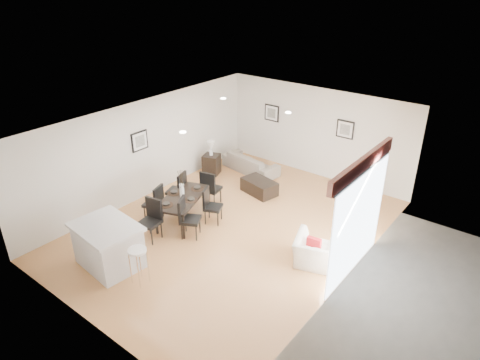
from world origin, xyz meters
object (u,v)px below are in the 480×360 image
Objects in this scene: dining_chair_foot at (210,187)px; kitchen_island at (108,245)px; dining_chair_enear at (187,216)px; dining_chair_head at (152,217)px; dining_chair_efar at (210,204)px; dining_chair_wnear at (156,201)px; coffee_table at (259,187)px; side_table at (212,164)px; dining_table at (182,199)px; sofa at (251,163)px; armchair at (319,252)px; bar_stool at (138,254)px; dining_chair_wfar at (179,188)px.

dining_chair_foot is 3.25m from kitchen_island.
dining_chair_enear is 0.80m from dining_chair_head.
kitchen_island reaches higher than dining_chair_efar.
dining_chair_wnear is 0.94× the size of dining_chair_head.
coffee_table is at bearing -126.87° from dining_chair_foot.
coffee_table is 1.60× the size of side_table.
dining_chair_foot is (0.02, 0.99, -0.05)m from dining_table.
kitchen_island reaches higher than dining_chair_wnear.
sofa is at bearing 86.31° from dining_chair_head.
armchair is at bearing -20.32° from coffee_table.
sofa is 2.33× the size of bar_stool.
dining_chair_efar reaches higher than bar_stool.
kitchen_island is (0.61, -2.69, -0.06)m from dining_chair_wfar.
dining_chair_head reaches higher than sofa.
dining_chair_enear reaches higher than sofa.
coffee_table is (1.08, -1.05, -0.08)m from sofa.
dining_chair_wfar reaches higher than side_table.
side_table is at bearing 176.14° from dining_chair_wnear.
dining_chair_wnear is 2.46m from bar_stool.
sofa is 1.88× the size of dining_chair_head.
sofa is 1.51m from coffee_table.
dining_chair_foot is 0.66× the size of kitchen_island.
kitchen_island is (0.03, -3.25, -0.06)m from dining_chair_foot.
sofa is 5.86m from bar_stool.
dining_chair_wnear is 1.14m from dining_chair_enear.
dining_chair_wfar reaches higher than sofa.
dining_chair_head is (0.42, -4.40, 0.28)m from sofa.
dining_chair_wnear is 0.95× the size of dining_chair_wfar.
dining_chair_head reaches higher than kitchen_island.
dining_chair_efar is 2.02m from coffee_table.
dining_chair_head reaches higher than dining_chair_efar.
bar_stool is (0.37, -4.62, 0.50)m from coffee_table.
kitchen_island is (1.32, -4.77, 0.19)m from side_table.
dining_chair_foot is 2.01m from side_table.
dining_chair_enear is 2.83m from coffee_table.
dining_chair_efar is 0.92× the size of dining_chair_foot.
dining_table is at bearing 80.13° from dining_chair_head.
dining_chair_head is 3.73m from side_table.
dining_chair_enear reaches higher than kitchen_island.
armchair reaches higher than sofa.
dining_table is (-3.56, -0.47, 0.28)m from armchair.
side_table is (-0.70, 2.89, -0.21)m from dining_chair_wnear.
dining_chair_enear reaches higher than coffee_table.
dining_chair_wfar reaches higher than bar_stool.
armchair reaches higher than coffee_table.
dining_chair_foot is at bearing 96.21° from kitchen_island.
dining_chair_enear is 0.99× the size of dining_chair_foot.
bar_stool reaches higher than armchair.
armchair is 3.14m from dining_chair_enear.
kitchen_island is at bearing -84.72° from coffee_table.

